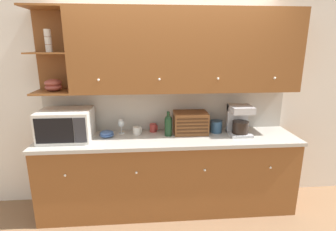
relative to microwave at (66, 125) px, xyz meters
name	(u,v)px	position (x,y,z in m)	size (l,w,h in m)	color
ground_plane	(167,193)	(1.14, 0.28, -1.08)	(24.00, 24.00, 0.00)	#896647
wall_back	(166,98)	(1.14, 0.31, 0.22)	(5.34, 0.06, 2.60)	white
counter_unit	(169,173)	(1.14, -0.01, -0.62)	(2.96, 0.62, 0.91)	brown
backsplash_panel	(167,109)	(1.14, 0.28, 0.09)	(2.94, 0.01, 0.51)	#B7B2A8
upper_cabinets	(184,51)	(1.31, 0.10, 0.79)	(2.94, 0.39, 0.89)	brown
microwave	(66,125)	(0.00, 0.00, 0.00)	(0.55, 0.42, 0.34)	silver
bowl_stack_on_counter	(107,134)	(0.43, 0.05, -0.13)	(0.16, 0.16, 0.07)	#3D5B93
wine_glass	(121,124)	(0.59, 0.16, -0.05)	(0.08, 0.08, 0.18)	silver
mug	(137,130)	(0.77, 0.12, -0.12)	(0.11, 0.09, 0.09)	silver
mug_blue_second	(153,128)	(0.97, 0.19, -0.12)	(0.10, 0.08, 0.10)	#B73D38
wine_bottle	(168,125)	(1.13, 0.04, -0.04)	(0.09, 0.09, 0.29)	#19381E
bread_box	(190,123)	(1.41, 0.11, -0.04)	(0.39, 0.29, 0.26)	brown
storage_canister	(216,126)	(1.72, 0.11, -0.10)	(0.15, 0.15, 0.15)	#33567A
coffee_maker	(239,120)	(1.97, 0.02, 0.01)	(0.25, 0.27, 0.35)	#B7B7BC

